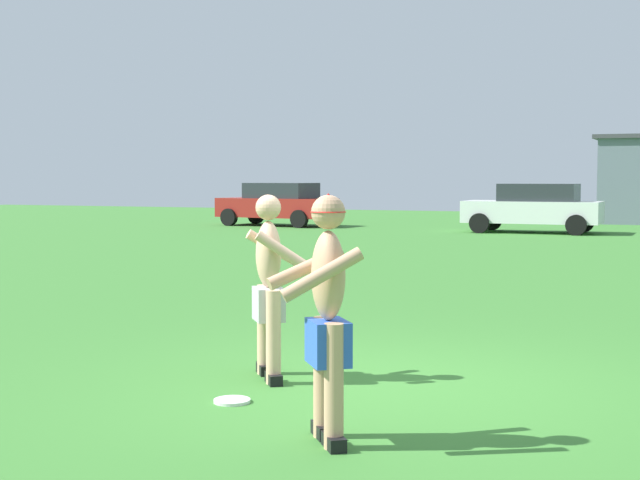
% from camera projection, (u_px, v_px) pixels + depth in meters
% --- Properties ---
extents(ground_plane, '(80.00, 80.00, 0.00)m').
position_uv_depth(ground_plane, '(386.00, 386.00, 7.85)').
color(ground_plane, '#38752D').
extents(player_with_cap, '(0.75, 0.78, 1.67)m').
position_uv_depth(player_with_cap, '(327.00, 308.00, 6.10)').
color(player_with_cap, black).
rests_on(player_with_cap, ground_plane).
extents(player_in_gray, '(0.74, 0.73, 1.63)m').
position_uv_depth(player_in_gray, '(269.00, 283.00, 8.07)').
color(player_in_gray, black).
rests_on(player_in_gray, ground_plane).
extents(frisbee, '(0.29, 0.29, 0.03)m').
position_uv_depth(frisbee, '(232.00, 401.00, 7.27)').
color(frisbee, white).
rests_on(frisbee, ground_plane).
extents(car_white_near_post, '(4.31, 2.03, 1.58)m').
position_uv_depth(car_white_near_post, '(534.00, 207.00, 29.52)').
color(car_white_near_post, white).
rests_on(car_white_near_post, ground_plane).
extents(car_red_far_end, '(4.47, 2.41, 1.58)m').
position_uv_depth(car_red_far_end, '(278.00, 203.00, 33.79)').
color(car_red_far_end, maroon).
rests_on(car_red_far_end, ground_plane).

